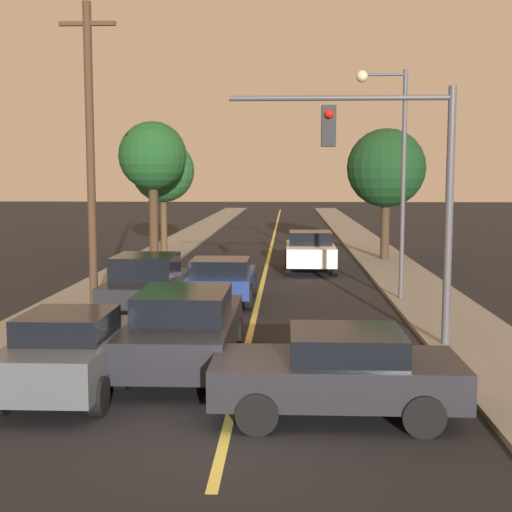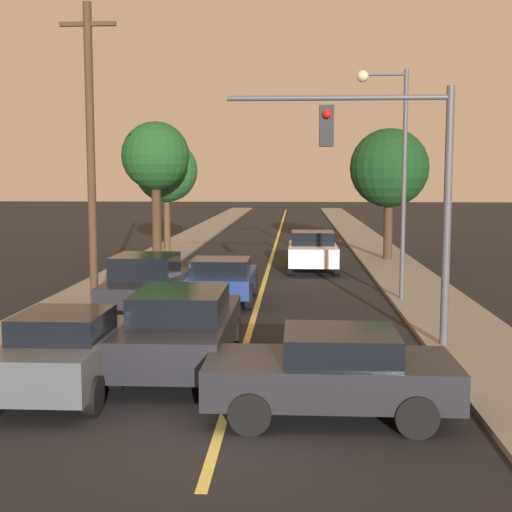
% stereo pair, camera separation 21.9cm
% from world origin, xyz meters
% --- Properties ---
extents(ground_plane, '(200.00, 200.00, 0.00)m').
position_xyz_m(ground_plane, '(0.00, 0.00, 0.00)').
color(ground_plane, black).
extents(road_surface, '(8.23, 80.00, 0.01)m').
position_xyz_m(road_surface, '(0.00, 36.00, 0.01)').
color(road_surface, black).
rests_on(road_surface, ground).
extents(sidewalk_left, '(2.50, 80.00, 0.12)m').
position_xyz_m(sidewalk_left, '(-5.36, 36.00, 0.06)').
color(sidewalk_left, gray).
rests_on(sidewalk_left, ground).
extents(sidewalk_right, '(2.50, 80.00, 0.12)m').
position_xyz_m(sidewalk_right, '(5.36, 36.00, 0.06)').
color(sidewalk_right, gray).
rests_on(sidewalk_right, ground).
extents(car_near_lane_front, '(2.11, 5.09, 1.64)m').
position_xyz_m(car_near_lane_front, '(-1.15, 3.79, 0.85)').
color(car_near_lane_front, black).
rests_on(car_near_lane_front, ground).
extents(car_near_lane_second, '(2.11, 3.88, 1.39)m').
position_xyz_m(car_near_lane_second, '(-1.15, 11.43, 0.75)').
color(car_near_lane_second, navy).
rests_on(car_near_lane_second, ground).
extents(car_outer_lane_front, '(1.84, 3.84, 1.52)m').
position_xyz_m(car_outer_lane_front, '(-2.96, 1.98, 0.78)').
color(car_outer_lane_front, '#474C51').
rests_on(car_outer_lane_front, ground).
extents(car_outer_lane_second, '(1.99, 4.35, 1.77)m').
position_xyz_m(car_outer_lane_second, '(-2.96, 8.95, 0.89)').
color(car_outer_lane_second, black).
rests_on(car_outer_lane_second, ground).
extents(car_far_oncoming, '(2.08, 4.13, 1.65)m').
position_xyz_m(car_far_oncoming, '(1.85, 18.87, 0.86)').
color(car_far_oncoming, white).
rests_on(car_far_oncoming, ground).
extents(car_crossing_right, '(4.04, 2.05, 1.43)m').
position_xyz_m(car_crossing_right, '(1.76, 1.01, 0.75)').
color(car_crossing_right, black).
rests_on(car_crossing_right, ground).
extents(traffic_signal_mast, '(5.00, 0.42, 5.76)m').
position_xyz_m(traffic_signal_mast, '(3.32, 5.69, 4.06)').
color(traffic_signal_mast, '#47474C').
rests_on(traffic_signal_mast, ground).
extents(streetlamp_right, '(1.56, 0.36, 7.01)m').
position_xyz_m(streetlamp_right, '(4.11, 11.84, 4.60)').
color(streetlamp_right, '#47474C').
rests_on(streetlamp_right, ground).
extents(utility_pole_left, '(1.60, 0.24, 8.64)m').
position_xyz_m(utility_pole_left, '(-4.71, 9.90, 4.60)').
color(utility_pole_left, '#422D1E').
rests_on(utility_pole_left, ground).
extents(tree_left_near, '(3.05, 3.05, 6.24)m').
position_xyz_m(tree_left_near, '(-5.13, 21.49, 4.77)').
color(tree_left_near, '#3D2B1C').
rests_on(tree_left_near, ground).
extents(tree_left_far, '(3.05, 3.05, 5.59)m').
position_xyz_m(tree_left_far, '(-5.14, 24.14, 4.16)').
color(tree_left_far, '#4C3823').
rests_on(tree_left_far, ground).
extents(tree_right_near, '(3.60, 3.60, 5.97)m').
position_xyz_m(tree_right_near, '(5.40, 22.63, 4.27)').
color(tree_right_near, '#3D2B1C').
rests_on(tree_right_near, ground).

